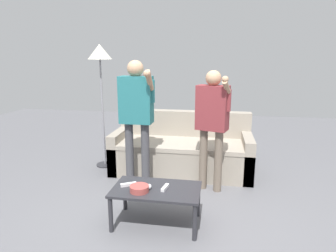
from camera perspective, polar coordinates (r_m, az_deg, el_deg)
name	(u,v)px	position (r m, az deg, el deg)	size (l,w,h in m)	color
ground_plane	(171,216)	(3.32, 0.56, -17.07)	(12.00, 12.00, 0.00)	slate
couch	(182,151)	(4.43, 2.73, -4.91)	(2.03, 0.85, 0.87)	#9E9384
coffee_table	(156,193)	(3.03, -2.28, -12.92)	(0.88, 0.51, 0.39)	#2D2D33
snack_bowl	(139,189)	(2.95, -5.61, -12.05)	(0.19, 0.19, 0.06)	#B24C47
game_remote_nunchuk	(149,187)	(2.99, -3.79, -11.71)	(0.06, 0.09, 0.05)	white
floor_lamp	(100,61)	(4.53, -13.10, 12.32)	(0.36, 0.36, 1.87)	#2D2D33
player_left	(136,109)	(3.73, -6.20, 3.24)	(0.48, 0.38, 1.65)	#47474C
player_right	(212,117)	(3.64, 8.60, 1.77)	(0.44, 0.41, 1.53)	#756656
game_remote_wand_near	(165,188)	(2.99, -0.58, -11.91)	(0.06, 0.15, 0.03)	white
game_remote_wand_far	(129,184)	(3.09, -7.71, -11.21)	(0.16, 0.11, 0.03)	white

